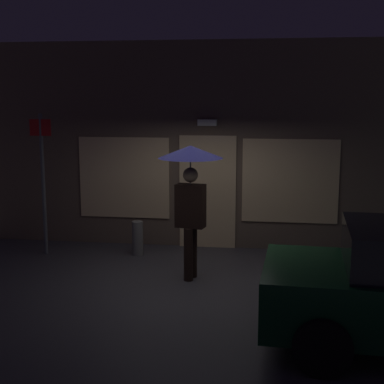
% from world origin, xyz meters
% --- Properties ---
extents(ground_plane, '(18.00, 18.00, 0.00)m').
position_xyz_m(ground_plane, '(0.00, 0.00, 0.00)').
color(ground_plane, '#423F44').
extents(building_facade, '(8.94, 0.48, 3.99)m').
position_xyz_m(building_facade, '(-0.00, 2.34, 1.97)').
color(building_facade, brown).
rests_on(building_facade, ground).
extents(person_with_umbrella, '(1.03, 1.03, 2.18)m').
position_xyz_m(person_with_umbrella, '(-0.05, 0.21, 1.68)').
color(person_with_umbrella, black).
rests_on(person_with_umbrella, ground).
extents(street_sign_post, '(0.40, 0.07, 2.63)m').
position_xyz_m(street_sign_post, '(-2.96, 1.25, 1.48)').
color(street_sign_post, '#595B60').
rests_on(street_sign_post, ground).
extents(sidewalk_bollard, '(0.21, 0.21, 0.64)m').
position_xyz_m(sidewalk_bollard, '(-1.22, 1.43, 0.32)').
color(sidewalk_bollard, slate).
rests_on(sidewalk_bollard, ground).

